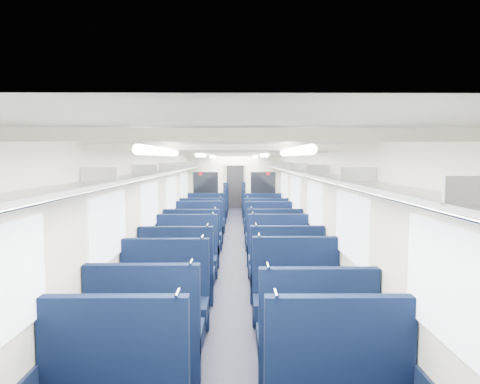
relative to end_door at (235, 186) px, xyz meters
The scene contains 37 objects.
floor 9.00m from the end_door, 90.00° to the right, with size 2.80×18.00×0.01m, color black.
ceiling 9.04m from the end_door, 90.00° to the right, with size 2.80×18.00×0.01m, color white.
wall_left 9.05m from the end_door, 98.90° to the right, with size 0.02×18.00×2.35m, color beige.
dado_left 9.07m from the end_door, 98.81° to the right, with size 0.03×17.90×0.70m, color black.
wall_right 9.05m from the end_door, 81.10° to the right, with size 0.02×18.00×2.35m, color beige.
dado_right 9.07m from the end_door, 81.19° to the right, with size 0.03×17.90×0.70m, color black.
wall_far 0.19m from the end_door, 90.00° to the left, with size 2.80×0.02×2.35m, color beige.
luggage_rack_left 9.07m from the end_door, 97.73° to the right, with size 0.36×17.40×0.18m.
luggage_rack_right 9.07m from the end_door, 82.27° to the right, with size 0.36×17.40×0.18m.
windows 9.41m from the end_door, 90.00° to the right, with size 2.78×15.60×0.75m.
ceiling_fittings 9.29m from the end_door, 90.00° to the right, with size 2.70×16.06×0.11m.
end_door is the anchor object (origin of this frame).
bulkhead 6.05m from the end_door, 90.00° to the right, with size 2.80×0.10×2.35m.
seat_4 14.85m from the end_door, 93.21° to the right, with size 1.11×0.61×1.23m.
seat_5 14.99m from the end_door, 86.82° to the right, with size 1.11×0.61×1.23m.
seat_6 13.87m from the end_door, 93.43° to the right, with size 1.11×0.61×1.23m.
seat_7 13.75m from the end_door, 86.54° to the right, with size 1.11×0.61×1.23m.
seat_8 12.62m from the end_door, 93.77° to the right, with size 1.11×0.61×1.23m.
seat_9 12.57m from the end_door, 86.21° to the right, with size 1.11×0.61×1.23m.
seat_10 11.56m from the end_door, 94.12° to the right, with size 1.11×0.61×1.23m.
seat_11 11.54m from the end_door, 85.87° to the right, with size 1.11×0.61×1.23m.
seat_12 10.49m from the end_door, 94.55° to the right, with size 1.11×0.61×1.23m.
seat_13 10.45m from the end_door, 85.44° to the right, with size 1.11×0.61×1.23m.
seat_14 9.17m from the end_door, 95.20° to the right, with size 1.11×0.61×1.23m.
seat_15 9.30m from the end_door, 84.87° to the right, with size 1.11×0.61×1.23m.
seat_16 8.12m from the end_door, 95.89° to the right, with size 1.11×0.61×1.23m.
seat_17 8.16m from the end_door, 84.15° to the right, with size 1.11×0.61×1.23m.
seat_18 6.84m from the end_door, 97.00° to the right, with size 1.11×0.61×1.23m.
seat_19 6.94m from the end_door, 83.11° to the right, with size 1.11×0.61×1.23m.
seat_20 4.84m from the end_door, 99.96° to the right, with size 1.11×0.61×1.23m.
seat_21 4.87m from the end_door, 80.11° to the right, with size 1.11×0.61×1.23m.
seat_22 3.73m from the end_door, 103.03° to the right, with size 1.11×0.61×1.23m.
seat_23 3.87m from the end_door, 77.44° to the right, with size 1.11×0.61×1.23m.
seat_24 2.74m from the end_door, 108.11° to the right, with size 1.11×0.61×1.23m.
seat_25 2.62m from the end_door, 70.97° to the right, with size 1.11×0.61×1.23m.
seat_26 1.79m from the end_door, 119.62° to the right, with size 1.11×0.61×1.23m.
seat_27 1.62m from the end_door, 56.28° to the right, with size 1.11×0.61×1.23m.
Camera 1 is at (0.08, -9.98, 2.20)m, focal length 31.63 mm.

